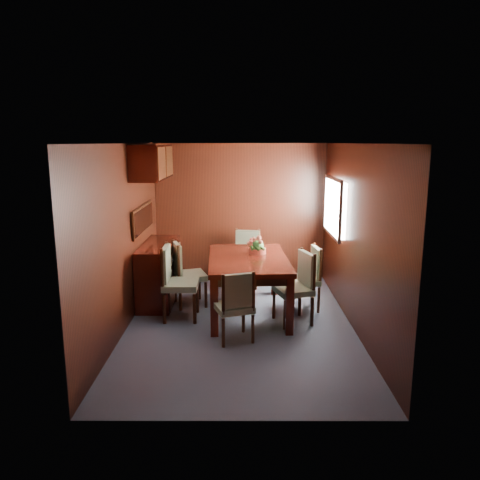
{
  "coord_description": "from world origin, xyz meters",
  "views": [
    {
      "loc": [
        0.01,
        -5.97,
        2.42
      ],
      "look_at": [
        0.0,
        0.55,
        1.05
      ],
      "focal_mm": 35.0,
      "sensor_mm": 36.0,
      "label": 1
    }
  ],
  "objects_px": {
    "dining_table": "(248,265)",
    "chair_head": "(235,303)",
    "flower_centerpiece": "(257,245)",
    "sideboard": "(159,272)",
    "chair_left_near": "(175,278)",
    "chair_right_near": "(298,283)"
  },
  "relations": [
    {
      "from": "chair_left_near",
      "to": "flower_centerpiece",
      "type": "height_order",
      "value": "flower_centerpiece"
    },
    {
      "from": "dining_table",
      "to": "chair_head",
      "type": "distance_m",
      "value": 1.04
    },
    {
      "from": "chair_left_near",
      "to": "chair_right_near",
      "type": "xyz_separation_m",
      "value": [
        1.69,
        -0.13,
        -0.03
      ]
    },
    {
      "from": "sideboard",
      "to": "chair_right_near",
      "type": "relative_size",
      "value": 1.41
    },
    {
      "from": "sideboard",
      "to": "chair_head",
      "type": "relative_size",
      "value": 1.54
    },
    {
      "from": "dining_table",
      "to": "sideboard",
      "type": "bearing_deg",
      "value": 154.89
    },
    {
      "from": "sideboard",
      "to": "chair_left_near",
      "type": "height_order",
      "value": "chair_left_near"
    },
    {
      "from": "dining_table",
      "to": "chair_head",
      "type": "height_order",
      "value": "chair_head"
    },
    {
      "from": "flower_centerpiece",
      "to": "chair_left_near",
      "type": "bearing_deg",
      "value": -158.8
    },
    {
      "from": "chair_left_near",
      "to": "chair_head",
      "type": "distance_m",
      "value": 1.16
    },
    {
      "from": "chair_left_near",
      "to": "chair_head",
      "type": "bearing_deg",
      "value": 46.45
    },
    {
      "from": "sideboard",
      "to": "flower_centerpiece",
      "type": "bearing_deg",
      "value": -12.27
    },
    {
      "from": "sideboard",
      "to": "chair_right_near",
      "type": "xyz_separation_m",
      "value": [
        2.04,
        -0.91,
        0.1
      ]
    },
    {
      "from": "sideboard",
      "to": "dining_table",
      "type": "xyz_separation_m",
      "value": [
        1.37,
        -0.56,
        0.26
      ]
    },
    {
      "from": "sideboard",
      "to": "chair_head",
      "type": "height_order",
      "value": "chair_head"
    },
    {
      "from": "dining_table",
      "to": "chair_left_near",
      "type": "xyz_separation_m",
      "value": [
        -1.01,
        -0.21,
        -0.13
      ]
    },
    {
      "from": "chair_right_near",
      "to": "sideboard",
      "type": "bearing_deg",
      "value": 49.29
    },
    {
      "from": "sideboard",
      "to": "flower_centerpiece",
      "type": "relative_size",
      "value": 5.09
    },
    {
      "from": "flower_centerpiece",
      "to": "dining_table",
      "type": "bearing_deg",
      "value": -120.18
    },
    {
      "from": "flower_centerpiece",
      "to": "chair_head",
      "type": "bearing_deg",
      "value": -103.82
    },
    {
      "from": "dining_table",
      "to": "flower_centerpiece",
      "type": "xyz_separation_m",
      "value": [
        0.14,
        0.23,
        0.25
      ]
    },
    {
      "from": "dining_table",
      "to": "chair_head",
      "type": "relative_size",
      "value": 1.98
    }
  ]
}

